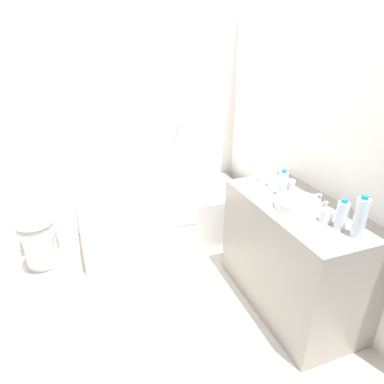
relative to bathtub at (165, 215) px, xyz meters
name	(u,v)px	position (x,y,z in m)	size (l,w,h in m)	color
ground_plane	(140,302)	(-0.45, -0.83, -0.27)	(3.74, 3.74, 0.00)	beige
wall_back_tiled	(104,121)	(-0.45, 0.43, 0.90)	(3.14, 0.10, 2.34)	silver
wall_right_mirror	(311,140)	(0.97, -0.83, 0.90)	(0.10, 2.82, 2.34)	silver
bathtub	(165,215)	(0.00, 0.00, 0.00)	(1.63, 0.76, 1.14)	silver
toilet	(37,227)	(-1.17, 0.01, 0.09)	(0.36, 0.54, 0.74)	white
vanity_counter	(292,256)	(0.63, -1.21, 0.15)	(0.57, 1.15, 0.84)	gray
sink_basin	(297,203)	(0.58, -1.24, 0.60)	(0.30, 0.30, 0.06)	white
sink_faucet	(318,199)	(0.76, -1.24, 0.61)	(0.13, 0.15, 0.07)	#BABABF
water_bottle_0	(360,218)	(0.68, -1.66, 0.70)	(0.07, 0.07, 0.26)	silver
water_bottle_1	(283,184)	(0.60, -1.04, 0.67)	(0.06, 0.06, 0.20)	silver
water_bottle_2	(342,215)	(0.66, -1.55, 0.66)	(0.07, 0.07, 0.19)	silver
drinking_glass_0	(290,187)	(0.68, -1.02, 0.62)	(0.06, 0.06, 0.10)	white
drinking_glass_1	(326,215)	(0.64, -1.46, 0.61)	(0.08, 0.08, 0.08)	white
drinking_glass_2	(263,175)	(0.62, -0.75, 0.62)	(0.07, 0.07, 0.10)	white
drinking_glass_3	(272,180)	(0.63, -0.86, 0.62)	(0.07, 0.07, 0.09)	white
toilet_paper_roll	(12,263)	(-1.43, -0.02, -0.21)	(0.11, 0.11, 0.12)	white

